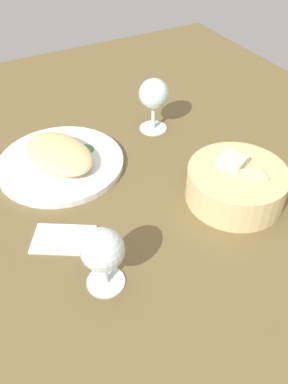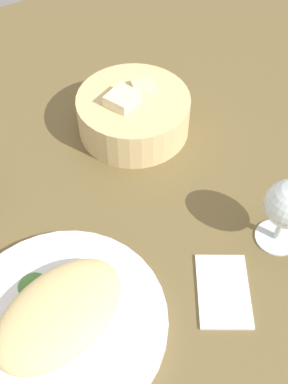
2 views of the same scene
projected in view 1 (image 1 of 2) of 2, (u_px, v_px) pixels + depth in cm
name	position (u px, v px, depth cm)	size (l,w,h in cm)	color
ground_plane	(112.00, 184.00, 83.67)	(140.00, 140.00, 2.00)	brown
plate	(61.00, 163.00, 86.23)	(27.43, 27.43, 1.40)	white
omelette	(59.00, 153.00, 84.45)	(18.26, 11.65, 3.90)	#E9CD86
lettuce_garnish	(85.00, 147.00, 88.28)	(4.06, 4.06, 1.50)	#487D38
bread_basket	(236.00, 184.00, 76.63)	(19.28, 19.28, 8.76)	#D6BB7F
wine_glass_near	(103.00, 252.00, 58.91)	(6.84, 6.84, 11.62)	silver
wine_glass_far	(154.00, 97.00, 91.86)	(7.07, 7.07, 13.05)	silver
folded_napkin	(63.00, 238.00, 70.45)	(11.00, 7.00, 0.80)	white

